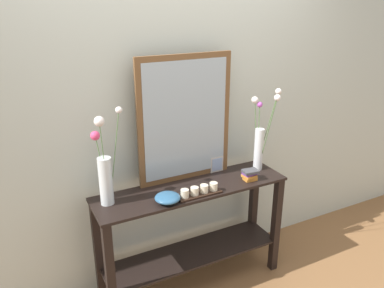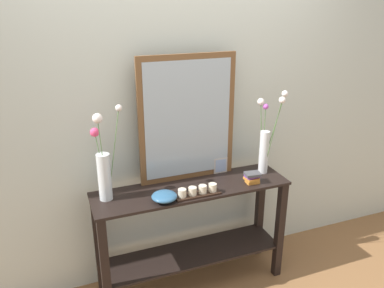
{
  "view_description": "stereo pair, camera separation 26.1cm",
  "coord_description": "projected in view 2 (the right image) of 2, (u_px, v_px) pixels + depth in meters",
  "views": [
    {
      "loc": [
        -1.12,
        -2.17,
        2.09
      ],
      "look_at": [
        0.0,
        0.0,
        1.16
      ],
      "focal_mm": 35.99,
      "sensor_mm": 36.0,
      "label": 1
    },
    {
      "loc": [
        -0.88,
        -2.27,
        2.09
      ],
      "look_at": [
        0.0,
        0.0,
        1.16
      ],
      "focal_mm": 35.99,
      "sensor_mm": 36.0,
      "label": 2
    }
  ],
  "objects": [
    {
      "name": "console_table",
      "position": [
        192.0,
        225.0,
        2.84
      ],
      "size": [
        1.41,
        0.38,
        0.83
      ],
      "color": "black",
      "rests_on": "ground"
    },
    {
      "name": "tall_vase_left",
      "position": [
        104.0,
        167.0,
        2.49
      ],
      "size": [
        0.22,
        0.14,
        0.62
      ],
      "color": "silver",
      "rests_on": "console_table"
    },
    {
      "name": "candle_tray",
      "position": [
        198.0,
        192.0,
        2.6
      ],
      "size": [
        0.32,
        0.09,
        0.07
      ],
      "color": "black",
      "rests_on": "console_table"
    },
    {
      "name": "decorative_bowl",
      "position": [
        164.0,
        196.0,
        2.53
      ],
      "size": [
        0.17,
        0.17,
        0.06
      ],
      "color": "#2D5B84",
      "rests_on": "console_table"
    },
    {
      "name": "wall_back",
      "position": [
        177.0,
        106.0,
        2.81
      ],
      "size": [
        6.4,
        0.08,
        2.7
      ],
      "primitive_type": "cube",
      "color": "beige",
      "rests_on": "ground"
    },
    {
      "name": "ground_plane",
      "position": [
        192.0,
        283.0,
        3.02
      ],
      "size": [
        7.0,
        6.0,
        0.02
      ],
      "primitive_type": "cube",
      "color": "brown"
    },
    {
      "name": "book_stack",
      "position": [
        252.0,
        177.0,
        2.78
      ],
      "size": [
        0.12,
        0.1,
        0.08
      ],
      "color": "orange",
      "rests_on": "console_table"
    },
    {
      "name": "picture_frame_small",
      "position": [
        220.0,
        165.0,
        2.93
      ],
      "size": [
        0.11,
        0.01,
        0.12
      ],
      "color": "#B7B2AD",
      "rests_on": "console_table"
    },
    {
      "name": "mirror_leaning",
      "position": [
        188.0,
        119.0,
        2.71
      ],
      "size": [
        0.71,
        0.03,
        0.91
      ],
      "color": "brown",
      "rests_on": "console_table"
    },
    {
      "name": "vase_right",
      "position": [
        266.0,
        142.0,
        2.87
      ],
      "size": [
        0.18,
        0.23,
        0.64
      ],
      "color": "silver",
      "rests_on": "console_table"
    }
  ]
}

